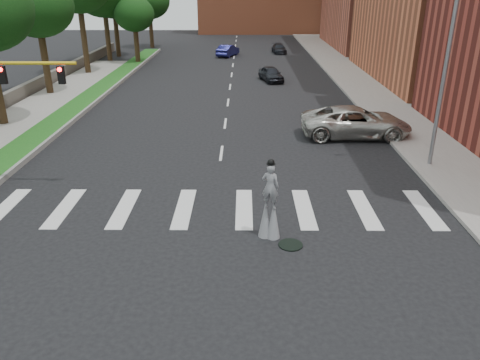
# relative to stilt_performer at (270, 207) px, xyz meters

# --- Properties ---
(ground_plane) EXTENTS (160.00, 160.00, 0.00)m
(ground_plane) POSITION_rel_stilt_performer_xyz_m (-2.24, 1.36, -1.27)
(ground_plane) COLOR black
(ground_plane) RESTS_ON ground
(grass_median) EXTENTS (2.00, 60.00, 0.25)m
(grass_median) POSITION_rel_stilt_performer_xyz_m (-13.74, 21.36, -1.14)
(grass_median) COLOR #195317
(grass_median) RESTS_ON ground
(median_curb) EXTENTS (0.20, 60.00, 0.28)m
(median_curb) POSITION_rel_stilt_performer_xyz_m (-12.69, 21.36, -1.13)
(median_curb) COLOR gray
(median_curb) RESTS_ON ground
(sidewalk_right) EXTENTS (5.00, 90.00, 0.18)m
(sidewalk_right) POSITION_rel_stilt_performer_xyz_m (10.26, 26.36, -1.18)
(sidewalk_right) COLOR gray
(sidewalk_right) RESTS_ON ground
(stone_wall) EXTENTS (0.50, 56.00, 1.10)m
(stone_wall) POSITION_rel_stilt_performer_xyz_m (-19.24, 23.36, -0.72)
(stone_wall) COLOR #534E47
(stone_wall) RESTS_ON ground
(manhole) EXTENTS (0.90, 0.90, 0.04)m
(manhole) POSITION_rel_stilt_performer_xyz_m (0.76, -0.64, -1.25)
(manhole) COLOR black
(manhole) RESTS_ON ground
(streetlight) EXTENTS (2.05, 0.20, 9.00)m
(streetlight) POSITION_rel_stilt_performer_xyz_m (8.67, 7.36, 3.63)
(streetlight) COLOR slate
(streetlight) RESTS_ON ground
(stilt_performer) EXTENTS (0.82, 0.62, 3.15)m
(stilt_performer) POSITION_rel_stilt_performer_xyz_m (0.00, 0.00, 0.00)
(stilt_performer) COLOR black
(stilt_performer) RESTS_ON ground
(suv_crossing) EXTENTS (6.72, 3.11, 1.87)m
(suv_crossing) POSITION_rel_stilt_performer_xyz_m (5.98, 12.51, -0.33)
(suv_crossing) COLOR #B7B5AD
(suv_crossing) RESTS_ON ground
(car_near) EXTENTS (2.63, 4.36, 1.39)m
(car_near) POSITION_rel_stilt_performer_xyz_m (1.66, 30.03, -0.57)
(car_near) COLOR black
(car_near) RESTS_ON ground
(car_mid) EXTENTS (2.98, 4.70, 1.46)m
(car_mid) POSITION_rel_stilt_performer_xyz_m (-3.03, 46.31, -0.54)
(car_mid) COLOR navy
(car_mid) RESTS_ON ground
(car_far) EXTENTS (1.94, 4.16, 1.17)m
(car_far) POSITION_rel_stilt_performer_xyz_m (3.76, 49.24, -0.68)
(car_far) COLOR black
(car_far) RESTS_ON ground
(tree_3) EXTENTS (5.83, 5.83, 9.64)m
(tree_3) POSITION_rel_stilt_performer_xyz_m (-17.57, 24.10, 5.85)
(tree_3) COLOR black
(tree_3) RESTS_ON ground
(tree_6) EXTENTS (4.54, 4.54, 7.45)m
(tree_6) POSITION_rel_stilt_performer_xyz_m (-13.41, 40.32, 4.20)
(tree_6) COLOR black
(tree_6) RESTS_ON ground
(tree_7) EXTENTS (5.84, 5.84, 8.88)m
(tree_7) POSITION_rel_stilt_performer_xyz_m (-14.37, 54.83, 5.10)
(tree_7) COLOR black
(tree_7) RESTS_ON ground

